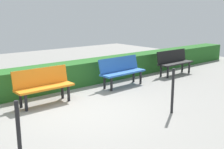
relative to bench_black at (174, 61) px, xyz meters
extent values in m
plane|color=gray|center=(4.79, 0.90, -0.48)|extent=(19.87, 19.87, 0.00)
cube|color=black|center=(0.00, 0.07, -0.07)|extent=(1.53, 0.43, 0.05)
cube|color=black|center=(0.00, -0.12, 0.17)|extent=(1.53, 0.11, 0.42)
cylinder|color=black|center=(-0.61, 0.22, -0.29)|extent=(0.07, 0.07, 0.39)
cylinder|color=black|center=(-0.61, -0.08, -0.29)|extent=(0.07, 0.07, 0.39)
cylinder|color=black|center=(0.61, 0.23, -0.29)|extent=(0.07, 0.07, 0.39)
cylinder|color=black|center=(0.61, -0.07, -0.29)|extent=(0.07, 0.07, 0.39)
cube|color=blue|center=(2.47, 0.03, -0.07)|extent=(1.54, 0.48, 0.05)
cube|color=blue|center=(2.47, -0.16, 0.17)|extent=(1.53, 0.20, 0.42)
cylinder|color=black|center=(1.85, 0.16, -0.29)|extent=(0.07, 0.07, 0.39)
cylinder|color=black|center=(1.86, -0.14, -0.29)|extent=(0.07, 0.07, 0.39)
cylinder|color=black|center=(3.07, 0.21, -0.29)|extent=(0.07, 0.07, 0.39)
cylinder|color=black|center=(3.08, -0.09, -0.29)|extent=(0.07, 0.07, 0.39)
cube|color=orange|center=(5.02, 0.07, -0.07)|extent=(1.41, 0.44, 0.05)
cube|color=orange|center=(5.02, -0.12, 0.17)|extent=(1.41, 0.13, 0.42)
cylinder|color=black|center=(4.47, 0.21, -0.29)|extent=(0.07, 0.07, 0.39)
cylinder|color=black|center=(4.47, -0.09, -0.29)|extent=(0.07, 0.07, 0.39)
cylinder|color=black|center=(5.57, 0.22, -0.29)|extent=(0.07, 0.07, 0.39)
cylinder|color=black|center=(5.58, -0.08, -0.29)|extent=(0.07, 0.07, 0.39)
cube|color=#266023|center=(3.65, -1.01, -0.13)|extent=(15.87, 0.75, 0.70)
cylinder|color=black|center=(3.18, 2.39, 0.02)|extent=(0.06, 0.06, 1.00)
cylinder|color=black|center=(6.58, 2.39, 0.02)|extent=(0.06, 0.06, 1.00)
camera|label=1|loc=(7.85, 5.91, 1.67)|focal=44.00mm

